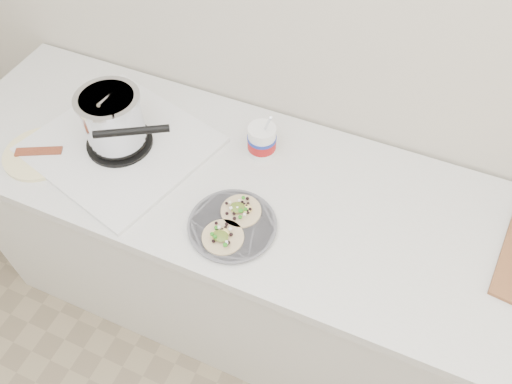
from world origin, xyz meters
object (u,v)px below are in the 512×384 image
at_px(stove, 116,128).
at_px(taco_plate, 232,224).
at_px(tub, 263,139).
at_px(bacon_plate, 40,154).

xyz_separation_m(stove, taco_plate, (0.46, -0.14, -0.07)).
relative_size(taco_plate, tub, 1.24).
relative_size(tub, bacon_plate, 0.90).
distance_m(stove, taco_plate, 0.49).
xyz_separation_m(stove, bacon_plate, (-0.22, -0.13, -0.08)).
distance_m(taco_plate, tub, 0.30).
height_order(stove, taco_plate, stove).
bearing_deg(stove, bacon_plate, -132.93).
relative_size(stove, taco_plate, 2.46).
bearing_deg(bacon_plate, tub, 24.17).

